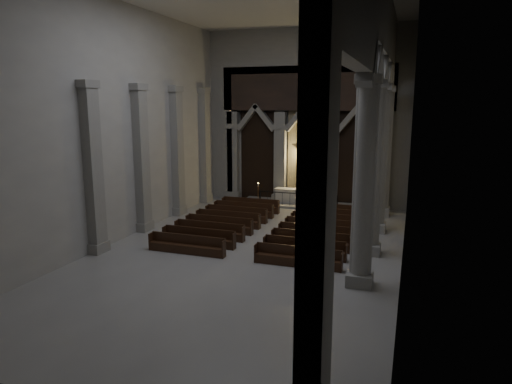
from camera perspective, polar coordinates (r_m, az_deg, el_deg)
room at (r=21.02m, az=-0.90°, el=12.67°), size 24.00×24.10×12.00m
sanctuary_wall at (r=32.10m, az=6.24°, el=10.30°), size 14.00×0.77×12.00m
right_arcade at (r=21.17m, az=14.91°, el=12.91°), size 1.00×24.00×12.00m
left_pilasters at (r=27.27m, az=-11.81°, el=4.30°), size 0.60×13.00×8.03m
sanctuary_step at (r=31.95m, az=5.62°, el=-1.52°), size 8.50×2.60×0.15m
altar at (r=32.12m, az=4.11°, el=-0.41°), size 1.89×0.76×0.96m
altar_rail at (r=30.88m, az=5.22°, el=-0.75°), size 5.43×0.09×1.07m
candle_stand_left at (r=31.73m, az=0.27°, el=-0.89°), size 0.27×0.27×1.60m
candle_stand_right at (r=30.39m, az=9.55°, el=-1.58°), size 0.27×0.27×1.61m
pews at (r=25.00m, az=1.67°, el=-4.56°), size 9.29×9.38×0.87m
worshipper at (r=28.41m, az=6.15°, el=-2.11°), size 0.43×0.30×1.13m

